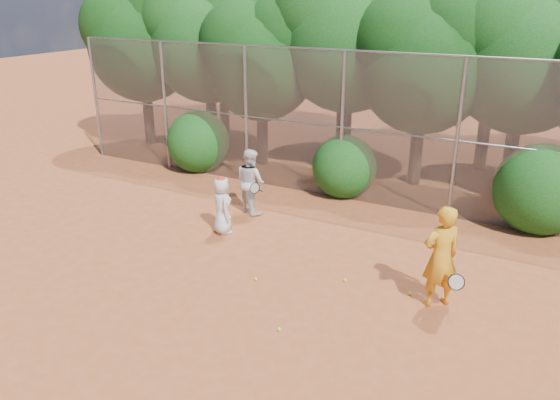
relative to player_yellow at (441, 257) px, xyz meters
The scene contains 22 objects.
ground 3.32m from the player_yellow, 148.51° to the right, with size 80.00×80.00×0.00m, color #964421.
fence_back 5.29m from the player_yellow, 123.05° to the left, with size 20.05×0.09×4.03m.
tree_0 14.04m from the player_yellow, 152.29° to the left, with size 4.38×3.81×6.00m.
tree_1 12.27m from the player_yellow, 144.49° to the left, with size 4.64×4.03×6.35m.
tree_2 9.81m from the player_yellow, 139.20° to the left, with size 3.99×3.47×5.47m.
tree_3 9.22m from the player_yellow, 122.87° to the left, with size 4.89×4.26×6.70m.
tree_4 7.46m from the player_yellow, 108.12° to the left, with size 4.19×3.64×5.73m.
tree_5 8.01m from the player_yellow, 87.28° to the left, with size 4.51×3.92×6.17m.
tree_9 14.46m from the player_yellow, 139.21° to the left, with size 4.83×4.20×6.62m.
tree_10 11.55m from the player_yellow, 121.00° to the left, with size 5.15×4.48×7.06m.
tree_11 9.56m from the player_yellow, 94.12° to the left, with size 4.64×4.03×6.35m.
bush_0 9.87m from the player_yellow, 151.93° to the left, with size 2.00×2.00×2.00m, color #104312.
bush_1 5.94m from the player_yellow, 128.61° to the left, with size 1.80×1.80×1.80m, color #104312.
bush_2 4.82m from the player_yellow, 74.43° to the left, with size 2.20×2.20×2.20m, color #104312.
player_yellow is the anchor object (origin of this frame).
player_teen 5.32m from the player_yellow, behind, with size 0.80×0.77×1.40m.
player_white 5.79m from the player_yellow, 156.96° to the left, with size 1.01×0.93×1.69m.
ball_0 2.01m from the player_yellow, behind, with size 0.07×0.07×0.07m, color #C1E028.
ball_1 1.06m from the player_yellow, behind, with size 0.07×0.07×0.07m, color #C1E028.
ball_2 3.15m from the player_yellow, 135.17° to the right, with size 0.07×0.07×0.07m, color #C1E028.
ball_3 3.59m from the player_yellow, 166.26° to the right, with size 0.07×0.07×0.07m, color #C1E028.
ball_4 1.59m from the player_yellow, 102.02° to the left, with size 0.07×0.07×0.07m, color #C1E028.
Camera 1 is at (4.30, -7.37, 5.39)m, focal length 35.00 mm.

